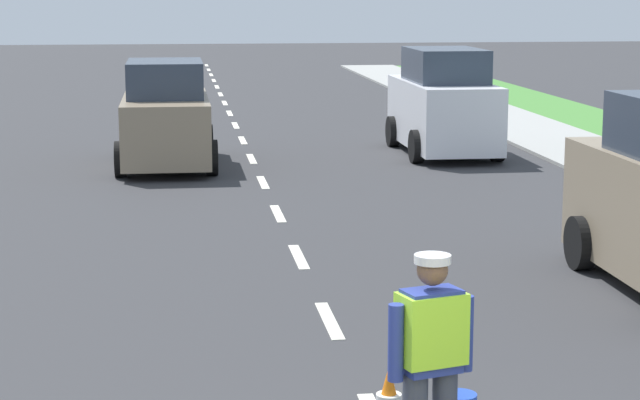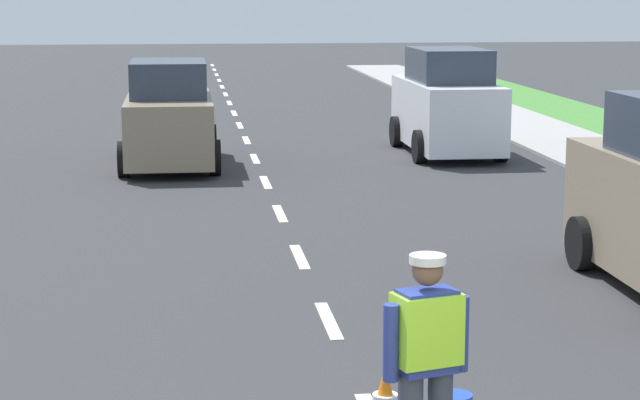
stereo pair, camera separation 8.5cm
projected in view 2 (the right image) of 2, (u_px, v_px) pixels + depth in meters
ground_plane at (246, 139)px, 27.28m from camera, size 96.00×96.00×0.00m
lane_center_line at (237, 119)px, 31.39m from camera, size 0.14×46.40×0.01m
road_worker at (429, 356)px, 8.18m from camera, size 0.71×0.51×1.67m
car_oncoming_second at (169, 118)px, 22.96m from camera, size 1.92×4.06×2.09m
car_parked_far at (447, 105)px, 24.64m from camera, size 1.90×4.10×2.25m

